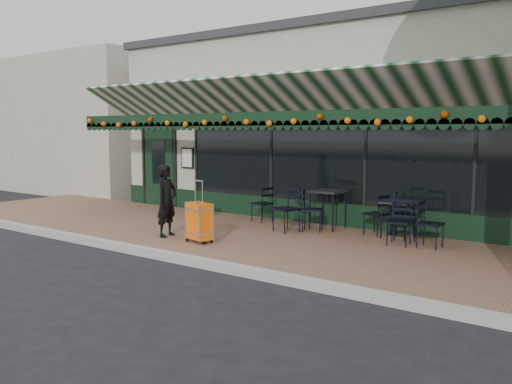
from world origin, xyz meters
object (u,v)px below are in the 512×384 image
Objects in this scene: chair_a_extra at (430,224)px; chair_b_left at (262,204)px; suitcase at (199,222)px; chair_b_front at (286,209)px; cafe_table_a at (398,205)px; chair_a_front at (399,222)px; chair_a_right at (406,215)px; cafe_table_b at (328,194)px; chair_a_left at (376,214)px; woman at (167,201)px; chair_b_right at (312,210)px.

chair_a_extra is 1.02× the size of chair_b_left.
suitcase is 1.24× the size of chair_b_front.
cafe_table_a is 0.86× the size of chair_a_front.
chair_a_right is at bearing 54.15° from chair_a_extra.
chair_a_left is at bearing -3.05° from cafe_table_b.
cafe_table_a is at bearing 58.23° from chair_a_extra.
chair_b_left is at bearing -75.14° from chair_a_left.
woman is at bearing 106.35° from chair_a_right.
chair_a_extra is (0.53, 0.12, -0.00)m from chair_a_front.
chair_a_right is 3.41m from chair_b_left.
chair_b_front is at bearing 111.02° from chair_b_right.
chair_a_front is (1.87, -0.71, -0.32)m from cafe_table_b.
woman is at bearing -167.95° from suitcase.
chair_a_extra is 0.95× the size of chair_b_right.
chair_a_front reaches higher than chair_b_left.
cafe_table_a is 0.86× the size of chair_a_extra.
woman is 4.15m from chair_a_left.
cafe_table_b reaches higher than chair_b_left.
chair_a_front is at bearing -72.20° from woman.
woman is 1.73× the size of cafe_table_b.
cafe_table_a is at bearing -63.45° from woman.
chair_a_right is 0.79m from chair_a_extra.
chair_a_right is 0.99× the size of chair_b_front.
cafe_table_a is at bearing 38.49° from chair_b_front.
chair_b_right is (1.10, 2.23, 0.05)m from suitcase.
woman is 1.62× the size of chair_b_right.
cafe_table_b is at bearing -78.89° from chair_a_left.
chair_a_right is at bearing 100.02° from chair_b_left.
chair_a_extra is at bearing 93.51° from chair_b_left.
chair_a_right is at bearing -103.60° from chair_b_right.
chair_a_left is 1.80m from chair_b_front.
chair_b_front is (-2.25, -0.73, 0.01)m from chair_a_right.
chair_b_front is (-2.35, -0.15, 0.05)m from chair_a_front.
chair_a_extra is (3.59, 2.11, 0.03)m from suitcase.
chair_a_right reaches higher than chair_a_extra.
chair_b_left is (-3.24, -0.01, -0.24)m from cafe_table_a.
chair_b_left is at bearing 164.91° from chair_b_front.
chair_b_left is at bearing -179.80° from cafe_table_a.
cafe_table_b is (-1.59, 0.08, 0.09)m from cafe_table_a.
woman is 1.22× the size of suitcase.
chair_a_extra is at bearing -143.14° from chair_a_right.
chair_b_left is (-3.52, 0.61, -0.01)m from chair_a_front.
cafe_table_b is at bearing 76.71° from chair_a_extra.
chair_a_front is 1.03× the size of chair_b_left.
cafe_table_a is 1.74m from chair_b_right.
woman reaches higher than chair_a_left.
chair_a_front is at bearing 49.04° from suitcase.
chair_a_front reaches higher than chair_a_extra.
chair_b_front is (-1.61, -0.80, 0.05)m from chair_a_left.
woman is 1.52× the size of chair_b_front.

